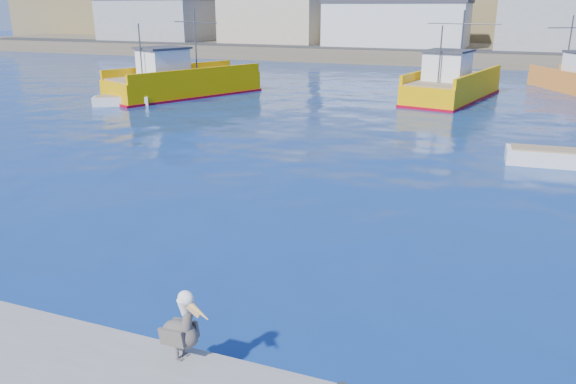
% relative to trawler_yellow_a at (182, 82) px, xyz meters
% --- Properties ---
extents(ground, '(260.00, 260.00, 0.00)m').
position_rel_trawler_yellow_a_xyz_m(ground, '(19.06, -27.24, -1.10)').
color(ground, navy).
rests_on(ground, ground).
extents(dock_bollards, '(36.20, 0.20, 0.30)m').
position_rel_trawler_yellow_a_xyz_m(dock_bollards, '(19.66, -30.64, -0.45)').
color(dock_bollards, '#4C4C4C').
rests_on(dock_bollards, dock).
extents(trawler_yellow_a, '(8.97, 13.04, 6.66)m').
position_rel_trawler_yellow_a_xyz_m(trawler_yellow_a, '(0.00, 0.00, 0.00)').
color(trawler_yellow_a, '#E6A400').
rests_on(trawler_yellow_a, ground).
extents(trawler_yellow_b, '(6.50, 12.42, 6.58)m').
position_rel_trawler_yellow_a_xyz_m(trawler_yellow_b, '(19.92, 6.14, -0.03)').
color(trawler_yellow_b, '#E6A400').
rests_on(trawler_yellow_b, ground).
extents(boat_orange, '(6.45, 8.55, 6.05)m').
position_rel_trawler_yellow_a_xyz_m(boat_orange, '(28.79, 14.86, -0.08)').
color(boat_orange, orange).
rests_on(boat_orange, ground).
extents(skiff_left, '(4.05, 3.06, 0.84)m').
position_rel_trawler_yellow_a_xyz_m(skiff_left, '(-1.86, -5.18, -0.83)').
color(skiff_left, silver).
rests_on(skiff_left, ground).
extents(skiff_mid, '(4.24, 1.73, 0.90)m').
position_rel_trawler_yellow_a_xyz_m(skiff_mid, '(26.31, -11.26, -0.81)').
color(skiff_mid, silver).
rests_on(skiff_mid, ground).
extents(pelican, '(1.17, 0.58, 1.45)m').
position_rel_trawler_yellow_a_xyz_m(pelican, '(18.93, -30.58, 0.01)').
color(pelican, '#595451').
rests_on(pelican, dock).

